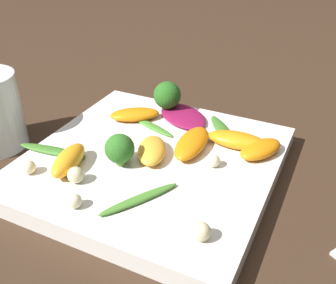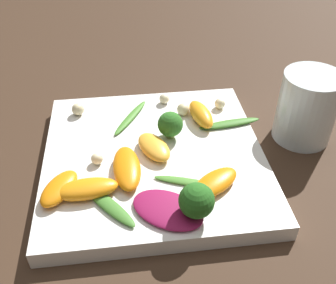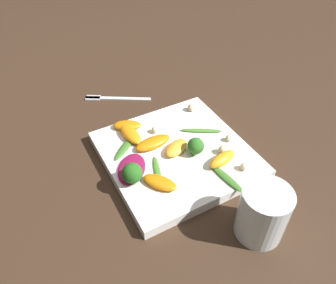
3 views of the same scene
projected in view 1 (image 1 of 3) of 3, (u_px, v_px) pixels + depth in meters
ground_plane at (152, 171)px, 0.48m from camera, size 2.40×2.40×0.00m
plate at (152, 164)px, 0.48m from camera, size 0.29×0.29×0.02m
radicchio_leaf_0 at (183, 116)px, 0.55m from camera, size 0.10×0.09×0.01m
orange_segment_0 at (135, 114)px, 0.55m from camera, size 0.07×0.06×0.01m
orange_segment_1 at (192, 143)px, 0.48m from camera, size 0.04×0.08×0.02m
orange_segment_2 at (261, 149)px, 0.47m from camera, size 0.06×0.07×0.02m
orange_segment_3 at (69, 160)px, 0.45m from camera, size 0.04×0.07×0.02m
orange_segment_4 at (237, 140)px, 0.49m from camera, size 0.08×0.04×0.02m
orange_segment_5 at (152, 149)px, 0.47m from camera, size 0.05×0.07×0.02m
broccoli_floret_0 at (167, 96)px, 0.56m from camera, size 0.04×0.04×0.05m
broccoli_floret_1 at (120, 149)px, 0.45m from camera, size 0.03×0.03×0.04m
arugula_sprig_0 at (52, 150)px, 0.48m from camera, size 0.09×0.03×0.01m
arugula_sprig_1 at (223, 132)px, 0.52m from camera, size 0.07×0.08×0.01m
arugula_sprig_2 at (151, 126)px, 0.53m from camera, size 0.08×0.04×0.00m
arugula_sprig_3 at (139, 199)px, 0.40m from camera, size 0.06×0.08×0.01m
macadamia_nut_0 at (214, 161)px, 0.45m from camera, size 0.02×0.02×0.02m
macadamia_nut_1 at (201, 231)px, 0.35m from camera, size 0.02×0.02×0.02m
macadamia_nut_2 at (29, 167)px, 0.44m from camera, size 0.02×0.02×0.02m
macadamia_nut_3 at (74, 201)px, 0.39m from camera, size 0.02×0.02×0.02m
macadamia_nut_4 at (76, 175)px, 0.42m from camera, size 0.02×0.02×0.02m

